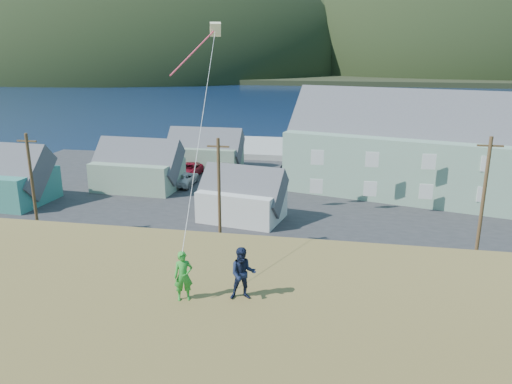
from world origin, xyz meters
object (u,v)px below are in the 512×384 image
(shed_palegreen_near, at_px, (138,167))
(shed_white, at_px, (242,196))
(wharf, at_px, (267,148))
(shed_palegreen_far, at_px, (205,150))
(shed_teal, at_px, (2,177))
(kite_flyer_navy, at_px, (243,274))
(kite_flyer_green, at_px, (183,276))
(lodge, at_px, (474,151))

(shed_palegreen_near, xyz_separation_m, shed_white, (13.06, -7.73, -0.25))
(wharf, relative_size, shed_palegreen_far, 2.76)
(shed_palegreen_near, relative_size, shed_white, 1.17)
(shed_teal, relative_size, shed_palegreen_near, 0.99)
(shed_white, bearing_deg, kite_flyer_navy, -67.24)
(shed_white, bearing_deg, shed_teal, -171.11)
(wharf, distance_m, shed_palegreen_far, 14.00)
(shed_palegreen_near, xyz_separation_m, shed_palegreen_far, (4.38, 10.51, -0.09))
(shed_white, xyz_separation_m, kite_flyer_green, (4.08, -27.56, 5.74))
(kite_flyer_navy, bearing_deg, kite_flyer_green, 178.32)
(shed_palegreen_near, relative_size, kite_flyer_green, 5.92)
(shed_teal, distance_m, shed_white, 24.05)
(kite_flyer_green, bearing_deg, kite_flyer_navy, -9.31)
(kite_flyer_navy, bearing_deg, wharf, 84.37)
(lodge, relative_size, kite_flyer_green, 23.93)
(wharf, xyz_separation_m, kite_flyer_green, (6.94, -58.39, 7.55))
(shed_palegreen_far, xyz_separation_m, kite_flyer_green, (12.76, -45.80, 5.59))
(lodge, height_order, kite_flyer_navy, lodge)
(lodge, relative_size, shed_palegreen_near, 4.04)
(lodge, height_order, kite_flyer_green, lodge)
(shed_teal, relative_size, kite_flyer_green, 5.88)
(shed_palegreen_near, height_order, kite_flyer_green, kite_flyer_green)
(shed_palegreen_near, bearing_deg, shed_white, -27.29)
(wharf, bearing_deg, shed_white, -84.69)
(kite_flyer_green, relative_size, kite_flyer_navy, 0.94)
(shed_palegreen_near, bearing_deg, shed_teal, -144.03)
(wharf, distance_m, kite_flyer_green, 59.28)
(shed_white, height_order, shed_palegreen_far, shed_palegreen_far)
(lodge, xyz_separation_m, kite_flyer_navy, (-15.29, -37.30, 3.07))
(shed_white, height_order, kite_flyer_navy, kite_flyer_navy)
(lodge, bearing_deg, kite_flyer_green, -99.74)
(wharf, bearing_deg, kite_flyer_green, -83.22)
(kite_flyer_green, distance_m, kite_flyer_navy, 1.84)
(shed_palegreen_far, relative_size, kite_flyer_green, 5.89)
(shed_white, bearing_deg, kite_flyer_green, -71.04)
(kite_flyer_navy, bearing_deg, shed_teal, 122.84)
(kite_flyer_navy, bearing_deg, shed_palegreen_near, 104.28)
(shed_teal, height_order, kite_flyer_green, kite_flyer_green)
(kite_flyer_green, height_order, kite_flyer_navy, kite_flyer_navy)
(shed_white, relative_size, kite_flyer_green, 5.06)
(lodge, relative_size, shed_white, 4.72)
(wharf, height_order, kite_flyer_navy, kite_flyer_navy)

